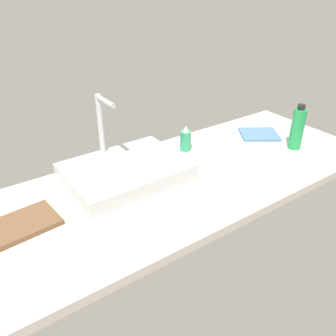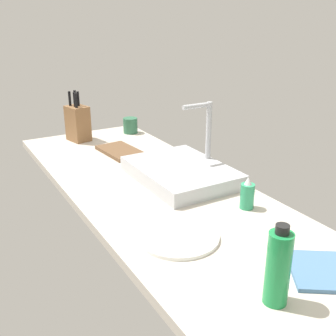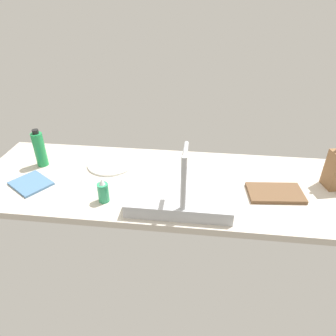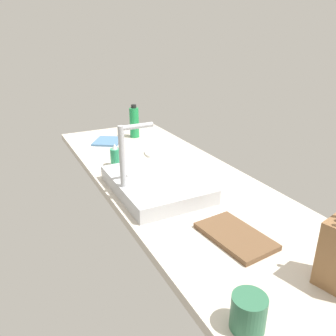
% 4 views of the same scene
% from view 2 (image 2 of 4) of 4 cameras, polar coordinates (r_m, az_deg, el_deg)
% --- Properties ---
extents(countertop_slab, '(1.98, 0.67, 0.04)m').
position_cam_2_polar(countertop_slab, '(1.63, -0.71, -3.92)').
color(countertop_slab, beige).
rests_on(countertop_slab, ground).
extents(sink_basin, '(0.47, 0.35, 0.06)m').
position_cam_2_polar(sink_basin, '(1.74, 1.78, -0.62)').
color(sink_basin, '#B7BABF').
rests_on(sink_basin, countertop_slab).
extents(faucet, '(0.06, 0.14, 0.31)m').
position_cam_2_polar(faucet, '(1.78, 5.32, 4.96)').
color(faucet, '#B7BABF').
rests_on(faucet, countertop_slab).
extents(knife_block, '(0.14, 0.12, 0.27)m').
position_cam_2_polar(knife_block, '(2.31, -12.43, 6.18)').
color(knife_block, brown).
rests_on(knife_block, countertop_slab).
extents(cutting_board, '(0.27, 0.18, 0.02)m').
position_cam_2_polar(cutting_board, '(2.09, -6.66, 2.36)').
color(cutting_board, brown).
rests_on(cutting_board, countertop_slab).
extents(soap_bottle, '(0.05, 0.05, 0.12)m').
position_cam_2_polar(soap_bottle, '(1.50, 10.96, -3.70)').
color(soap_bottle, '#2D9966').
rests_on(soap_bottle, countertop_slab).
extents(water_bottle, '(0.06, 0.06, 0.21)m').
position_cam_2_polar(water_bottle, '(1.04, 15.06, -13.21)').
color(water_bottle, '#1E8E47').
rests_on(water_bottle, countertop_slab).
extents(dinner_plate, '(0.26, 0.26, 0.01)m').
position_cam_2_polar(dinner_plate, '(1.31, 1.45, -9.53)').
color(dinner_plate, white).
rests_on(dinner_plate, countertop_slab).
extents(dish_towel, '(0.24, 0.23, 0.01)m').
position_cam_2_polar(dish_towel, '(1.23, 20.31, -13.24)').
color(dish_towel, teal).
rests_on(dish_towel, countertop_slab).
extents(coffee_mug, '(0.08, 0.08, 0.09)m').
position_cam_2_polar(coffee_mug, '(2.42, -5.25, 5.91)').
color(coffee_mug, '#2D6647').
rests_on(coffee_mug, countertop_slab).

